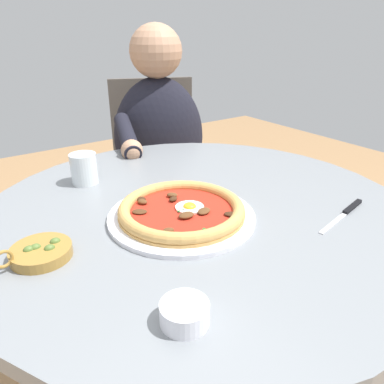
# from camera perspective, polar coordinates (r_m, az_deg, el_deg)

# --- Properties ---
(dining_table) EXTENTS (1.00, 1.00, 0.73)m
(dining_table) POSITION_cam_1_polar(r_m,az_deg,el_deg) (0.93, 0.83, -10.63)
(dining_table) COLOR gray
(dining_table) RESTS_ON ground
(pizza_on_plate) EXTENTS (0.32, 0.32, 0.04)m
(pizza_on_plate) POSITION_cam_1_polar(r_m,az_deg,el_deg) (0.79, -1.63, -3.03)
(pizza_on_plate) COLOR white
(pizza_on_plate) RESTS_ON dining_table
(water_glass) EXTENTS (0.07, 0.07, 0.08)m
(water_glass) POSITION_cam_1_polar(r_m,az_deg,el_deg) (1.00, -16.53, 3.21)
(water_glass) COLOR silver
(water_glass) RESTS_ON dining_table
(steak_knife) EXTENTS (0.20, 0.05, 0.01)m
(steak_knife) POSITION_cam_1_polar(r_m,az_deg,el_deg) (0.89, 23.15, -2.75)
(steak_knife) COLOR silver
(steak_knife) RESTS_ON dining_table
(ramekin_capers) EXTENTS (0.07, 0.07, 0.03)m
(ramekin_capers) POSITION_cam_1_polar(r_m,az_deg,el_deg) (0.53, -1.18, -18.36)
(ramekin_capers) COLOR white
(ramekin_capers) RESTS_ON dining_table
(olive_pan) EXTENTS (0.13, 0.11, 0.04)m
(olive_pan) POSITION_cam_1_polar(r_m,az_deg,el_deg) (0.72, -22.66, -8.68)
(olive_pan) COLOR olive
(olive_pan) RESTS_ON dining_table
(diner_person) EXTENTS (0.49, 0.47, 1.13)m
(diner_person) POSITION_cam_1_polar(r_m,az_deg,el_deg) (1.57, -4.95, 1.52)
(diner_person) COLOR #282833
(diner_person) RESTS_ON ground
(cafe_chair_diner) EXTENTS (0.55, 0.55, 0.90)m
(cafe_chair_diner) POSITION_cam_1_polar(r_m,az_deg,el_deg) (1.69, -5.61, 4.80)
(cafe_chair_diner) COLOR #504A45
(cafe_chair_diner) RESTS_ON ground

